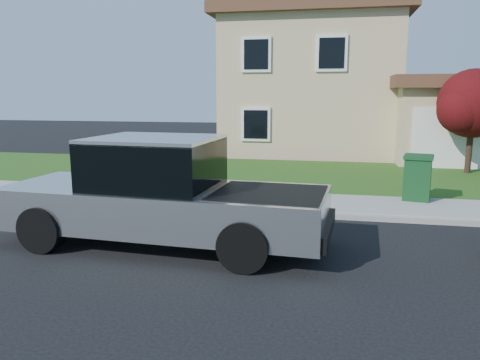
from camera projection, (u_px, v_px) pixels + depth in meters
name	position (u px, v px, depth m)	size (l,w,h in m)	color
ground	(260.00, 255.00, 8.55)	(80.00, 80.00, 0.00)	black
curb	(321.00, 215.00, 11.14)	(40.00, 0.20, 0.12)	gray
sidewalk	(322.00, 204.00, 12.19)	(40.00, 2.00, 0.15)	gray
lawn	(326.00, 176.00, 16.54)	(40.00, 7.00, 0.10)	#1F4513
house	(338.00, 89.00, 23.51)	(14.00, 11.30, 6.85)	tan
pickup_truck	(162.00, 195.00, 9.02)	(6.52, 2.66, 2.10)	black
woman	(187.00, 185.00, 10.65)	(0.72, 0.61, 1.85)	tan
ornamental_tree	(474.00, 107.00, 16.56)	(2.70, 2.44, 3.71)	black
trash_bin	(418.00, 177.00, 12.34)	(0.88, 0.97, 1.18)	#103D19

